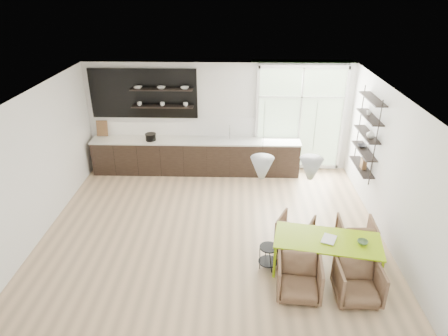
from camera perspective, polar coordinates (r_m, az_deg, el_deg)
room at (r=8.92m, az=2.45°, el=3.37°), size 7.02×6.01×2.91m
kitchen_run at (r=10.79m, az=-4.50°, el=2.40°), size 5.54×0.69×2.75m
right_shelving at (r=9.39m, az=19.73°, el=4.24°), size 0.26×1.22×1.90m
dining_table at (r=7.37m, az=14.58°, el=-10.17°), size 1.96×1.14×0.67m
armchair_back_left at (r=8.13m, az=10.14°, el=-8.75°), size 0.86×0.87×0.60m
armchair_back_right at (r=8.27m, az=18.29°, el=-9.02°), size 0.71×0.73×0.63m
armchair_front_left at (r=6.97m, az=10.67°, el=-15.15°), size 0.79×0.81×0.68m
armchair_front_right at (r=7.13m, az=18.60°, el=-15.21°), size 0.71×0.73×0.67m
wire_stool at (r=7.45m, az=6.37°, el=-12.13°), size 0.36×0.36×0.46m
table_book at (r=7.35m, az=13.88°, el=-9.63°), size 0.33×0.37×0.03m
table_bowl at (r=7.40m, az=19.20°, el=-9.98°), size 0.19×0.19×0.06m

